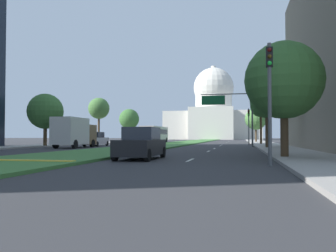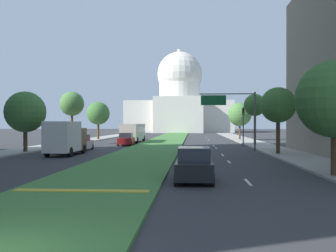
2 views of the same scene
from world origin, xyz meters
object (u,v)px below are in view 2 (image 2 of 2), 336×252
at_px(street_tree_right_far, 255,105).
at_px(traffic_light_far_right, 243,121).
at_px(street_tree_left_mid, 25,112).
at_px(street_tree_left_distant, 98,113).
at_px(street_tree_left_far, 72,104).
at_px(capitol_building, 180,103).
at_px(box_truck_delivery, 65,138).
at_px(overhead_guide_sign, 234,108).
at_px(street_tree_right_distant, 240,115).
at_px(city_bus, 133,131).
at_px(street_tree_right_near, 335,99).
at_px(sedan_lead_stopped, 194,165).
at_px(sedan_midblock, 81,143).
at_px(sedan_distant, 126,139).
at_px(street_tree_right_mid, 278,105).

bearing_deg(street_tree_right_far, traffic_light_far_right, -139.48).
xyz_separation_m(street_tree_left_mid, street_tree_left_distant, (-0.42, 32.99, 0.70)).
relative_size(traffic_light_far_right, street_tree_left_far, 0.68).
height_order(capitol_building, box_truck_delivery, capitol_building).
bearing_deg(overhead_guide_sign, capitol_building, 95.54).
bearing_deg(street_tree_right_distant, street_tree_right_far, -90.29).
bearing_deg(street_tree_left_far, overhead_guide_sign, -28.18).
bearing_deg(street_tree_left_mid, city_bus, 71.72).
bearing_deg(street_tree_left_mid, street_tree_right_far, 30.50).
relative_size(traffic_light_far_right, street_tree_left_mid, 0.83).
bearing_deg(street_tree_right_near, traffic_light_far_right, 92.17).
distance_m(sedan_lead_stopped, sedan_midblock, 25.82).
xyz_separation_m(overhead_guide_sign, street_tree_right_distant, (3.99, 28.54, -0.04)).
relative_size(overhead_guide_sign, city_bus, 0.59).
bearing_deg(street_tree_right_distant, street_tree_right_near, -90.77).
relative_size(sedan_lead_stopped, city_bus, 0.40).
bearing_deg(street_tree_left_distant, sedan_distant, -65.68).
bearing_deg(traffic_light_far_right, street_tree_right_near, -87.83).
bearing_deg(street_tree_left_mid, sedan_lead_stopped, -47.54).
distance_m(street_tree_left_mid, street_tree_left_far, 16.67).
height_order(sedan_lead_stopped, box_truck_delivery, box_truck_delivery).
xyz_separation_m(street_tree_left_far, street_tree_left_distant, (-0.12, 16.40, -0.93)).
relative_size(box_truck_delivery, city_bus, 0.58).
bearing_deg(sedan_lead_stopped, capitol_building, 92.31).
height_order(street_tree_right_mid, street_tree_left_distant, street_tree_left_distant).
bearing_deg(overhead_guide_sign, sedan_midblock, -176.64).
height_order(street_tree_right_distant, sedan_midblock, street_tree_right_distant).
bearing_deg(box_truck_delivery, sedan_lead_stopped, -53.00).
height_order(overhead_guide_sign, sedan_midblock, overhead_guide_sign).
bearing_deg(overhead_guide_sign, street_tree_left_distant, 128.05).
relative_size(street_tree_right_mid, sedan_midblock, 1.39).
bearing_deg(street_tree_right_mid, sedan_midblock, 165.96).
bearing_deg(traffic_light_far_right, sedan_midblock, -153.09).
bearing_deg(street_tree_right_far, sedan_lead_stopped, -103.85).
distance_m(traffic_light_far_right, overhead_guide_sign, 9.02).
bearing_deg(capitol_building, street_tree_right_mid, -82.79).
bearing_deg(box_truck_delivery, sedan_midblock, 92.90).
relative_size(street_tree_right_distant, box_truck_delivery, 1.06).
relative_size(sedan_lead_stopped, sedan_distant, 0.98).
distance_m(sedan_distant, box_truck_delivery, 17.44).
xyz_separation_m(street_tree_right_near, street_tree_left_far, (-25.20, 33.77, 1.47)).
distance_m(traffic_light_far_right, sedan_lead_stopped, 33.04).
distance_m(street_tree_right_far, sedan_lead_stopped, 35.10).
distance_m(capitol_building, sedan_lead_stopped, 119.06).
height_order(capitol_building, street_tree_right_mid, capitol_building).
height_order(street_tree_right_distant, city_bus, street_tree_right_distant).
distance_m(capitol_building, sedan_midblock, 96.72).
height_order(street_tree_right_mid, sedan_midblock, street_tree_right_mid).
distance_m(street_tree_right_near, sedan_midblock, 29.37).
bearing_deg(street_tree_right_far, street_tree_left_distant, 145.25).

